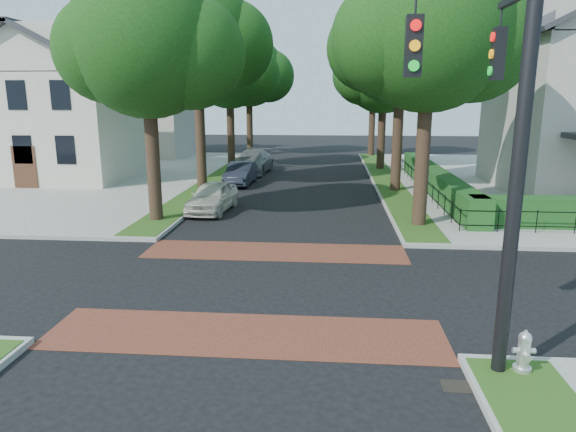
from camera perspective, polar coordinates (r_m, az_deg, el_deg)
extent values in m
plane|color=black|center=(14.82, -2.75, -7.59)|extent=(120.00, 120.00, 0.00)
cube|color=gray|center=(39.43, -28.20, 3.99)|extent=(30.00, 30.00, 0.15)
cube|color=brown|center=(17.83, -1.43, -3.97)|extent=(9.00, 2.20, 0.01)
cube|color=brown|center=(11.91, -4.78, -12.96)|extent=(9.00, 2.20, 0.01)
cube|color=black|center=(10.48, 18.50, -17.52)|extent=(0.65, 0.45, 0.01)
cube|color=#274E16|center=(33.43, 10.79, 4.10)|extent=(1.60, 29.80, 0.02)
cube|color=#274E16|center=(34.02, -7.66, 4.36)|extent=(1.60, 29.80, 0.02)
cylinder|color=black|center=(21.12, 14.85, 8.83)|extent=(0.56, 0.56, 7.35)
sphere|color=black|center=(21.22, 15.49, 19.33)|extent=(6.20, 6.20, 6.20)
sphere|color=black|center=(21.83, 19.90, 17.80)|extent=(4.65, 4.65, 4.65)
sphere|color=black|center=(20.78, 11.11, 18.86)|extent=(4.34, 4.34, 4.34)
sphere|color=black|center=(22.82, 15.09, 20.15)|extent=(4.03, 4.03, 4.03)
cylinder|color=black|center=(29.01, 12.15, 10.34)|extent=(0.56, 0.56, 7.70)
sphere|color=black|center=(29.13, 12.55, 18.36)|extent=(6.60, 6.60, 6.60)
sphere|color=black|center=(29.67, 16.06, 17.29)|extent=(4.95, 4.95, 4.95)
sphere|color=black|center=(28.74, 9.14, 17.97)|extent=(4.62, 4.62, 4.62)
sphere|color=black|center=(30.82, 12.36, 18.99)|extent=(4.29, 4.29, 4.29)
cylinder|color=black|center=(37.97, 10.39, 10.19)|extent=(0.56, 0.56, 6.65)
sphere|color=black|center=(37.97, 10.62, 15.49)|extent=(5.80, 5.80, 5.80)
sphere|color=black|center=(38.44, 12.99, 14.75)|extent=(4.35, 4.35, 4.35)
sphere|color=black|center=(37.65, 8.35, 15.14)|extent=(4.06, 4.06, 4.06)
sphere|color=black|center=(39.45, 10.58, 16.12)|extent=(3.77, 3.77, 3.77)
cylinder|color=black|center=(46.92, 9.34, 10.94)|extent=(0.56, 0.56, 7.00)
sphere|color=black|center=(46.94, 9.51, 15.46)|extent=(6.00, 6.00, 6.00)
sphere|color=black|center=(47.38, 11.52, 14.87)|extent=(4.50, 4.50, 4.50)
sphere|color=black|center=(46.64, 7.62, 15.17)|extent=(4.20, 4.20, 4.20)
sphere|color=black|center=(48.47, 9.51, 15.97)|extent=(3.90, 3.90, 3.90)
cylinder|color=black|center=(22.07, -14.91, 8.53)|extent=(0.56, 0.56, 7.00)
sphere|color=black|center=(22.12, -15.49, 18.12)|extent=(6.00, 6.00, 6.00)
sphere|color=black|center=(21.88, -10.89, 17.35)|extent=(4.50, 4.50, 4.50)
sphere|color=black|center=(22.45, -19.39, 17.01)|extent=(4.20, 4.20, 4.20)
sphere|color=black|center=(23.55, -14.02, 19.09)|extent=(3.90, 3.90, 3.90)
cylinder|color=black|center=(29.69, -9.79, 10.83)|extent=(0.56, 0.56, 8.05)
sphere|color=black|center=(29.85, -10.12, 19.02)|extent=(6.40, 6.40, 6.40)
sphere|color=black|center=(29.72, -6.47, 18.38)|extent=(4.80, 4.80, 4.80)
sphere|color=black|center=(30.06, -13.30, 18.26)|extent=(4.48, 4.48, 4.48)
sphere|color=black|center=(31.42, -9.19, 19.66)|extent=(4.16, 4.16, 4.16)
cylinder|color=black|center=(38.49, -6.40, 10.51)|extent=(0.56, 0.56, 6.86)
sphere|color=black|center=(38.51, -6.55, 15.91)|extent=(5.60, 5.60, 5.60)
sphere|color=black|center=(38.52, -4.11, 15.36)|extent=(4.20, 4.20, 4.20)
sphere|color=black|center=(38.59, -8.71, 15.39)|extent=(3.92, 3.92, 3.92)
sphere|color=black|center=(39.89, -6.01, 16.54)|extent=(3.64, 3.64, 3.64)
cylinder|color=black|center=(47.35, -4.30, 11.18)|extent=(0.56, 0.56, 7.14)
sphere|color=black|center=(47.38, -4.38, 15.74)|extent=(6.20, 6.20, 6.20)
sphere|color=black|center=(47.43, -2.21, 15.28)|extent=(4.65, 4.65, 4.65)
sphere|color=black|center=(47.43, -6.33, 15.34)|extent=(4.34, 4.34, 4.34)
sphere|color=black|center=(48.92, -3.98, 16.25)|extent=(4.03, 4.03, 4.03)
cube|color=#184718|center=(29.68, 16.07, 3.86)|extent=(1.00, 18.00, 1.20)
cube|color=beige|center=(36.22, -24.23, 9.03)|extent=(9.00, 8.00, 6.50)
cube|color=brown|center=(33.68, -22.19, 17.66)|extent=(0.80, 0.80, 3.64)
cube|color=#B3ADA1|center=(48.96, -16.32, 10.39)|extent=(9.00, 8.00, 6.50)
cube|color=brown|center=(46.63, -14.22, 16.65)|extent=(0.80, 0.80, 3.64)
cylinder|color=black|center=(9.77, 24.28, 5.64)|extent=(0.26, 0.26, 8.00)
cube|color=black|center=(9.29, 13.78, 17.84)|extent=(0.28, 0.22, 1.00)
cylinder|color=red|center=(9.20, 14.03, 19.89)|extent=(0.18, 0.05, 0.18)
cylinder|color=orange|center=(9.16, 13.91, 17.90)|extent=(0.18, 0.05, 0.18)
cylinder|color=#0CB226|center=(9.14, 13.80, 15.91)|extent=(0.18, 0.05, 0.18)
cube|color=black|center=(11.36, 22.31, 16.32)|extent=(0.22, 0.28, 1.00)
cylinder|color=red|center=(11.35, 21.80, 17.99)|extent=(0.05, 0.18, 0.18)
cylinder|color=orange|center=(11.33, 21.66, 16.38)|extent=(0.05, 0.18, 0.18)
cylinder|color=#0CB226|center=(11.31, 21.52, 14.77)|extent=(0.05, 0.18, 0.18)
imported|color=beige|center=(24.15, -8.41, 2.12)|extent=(2.01, 4.26, 1.41)
imported|color=#202431|center=(31.59, -5.28, 4.71)|extent=(1.57, 4.17, 1.36)
imported|color=gray|center=(36.40, -3.95, 6.02)|extent=(2.64, 5.65, 1.60)
cylinder|color=silver|center=(11.07, 24.54, -15.18)|extent=(0.36, 0.36, 0.09)
cylinder|color=silver|center=(10.93, 24.71, -13.64)|extent=(0.24, 0.24, 0.57)
sphere|color=silver|center=(10.80, 24.87, -12.20)|extent=(0.25, 0.25, 0.25)
cylinder|color=silver|center=(10.76, 24.92, -11.65)|extent=(0.07, 0.07, 0.08)
cylinder|color=silver|center=(10.96, 25.50, -13.37)|extent=(0.12, 0.11, 0.10)
cylinder|color=silver|center=(10.86, 23.96, -13.46)|extent=(0.12, 0.11, 0.10)
cylinder|color=silver|center=(10.79, 25.00, -14.01)|extent=(0.15, 0.14, 0.14)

